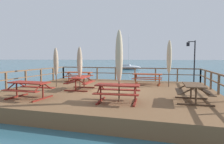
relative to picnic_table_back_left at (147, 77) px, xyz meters
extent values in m
plane|color=#2D5B6B|center=(-2.07, -2.84, -1.17)|extent=(600.00, 600.00, 0.00)
cube|color=brown|center=(-2.07, -2.84, -0.87)|extent=(12.22, 10.27, 0.61)
cube|color=brown|center=(-2.07, 2.15, 0.49)|extent=(11.92, 0.09, 0.08)
cube|color=brown|center=(-2.07, 2.15, 0.02)|extent=(11.92, 0.07, 0.06)
cube|color=brown|center=(-8.03, 2.15, -0.04)|extent=(0.10, 0.10, 1.05)
cube|color=brown|center=(-6.33, 2.15, -0.04)|extent=(0.10, 0.10, 1.05)
cube|color=brown|center=(-4.63, 2.15, -0.04)|extent=(0.10, 0.10, 1.05)
cube|color=brown|center=(-2.92, 2.15, -0.04)|extent=(0.10, 0.10, 1.05)
cube|color=brown|center=(-1.22, 2.15, -0.04)|extent=(0.10, 0.10, 1.05)
cube|color=brown|center=(0.48, 2.15, -0.04)|extent=(0.10, 0.10, 1.05)
cube|color=brown|center=(2.18, 2.15, -0.04)|extent=(0.10, 0.10, 1.05)
cube|color=brown|center=(3.89, 2.15, -0.04)|extent=(0.10, 0.10, 1.05)
cube|color=brown|center=(-8.03, -2.84, 0.49)|extent=(0.09, 9.97, 0.08)
cube|color=brown|center=(-8.03, -2.84, 0.02)|extent=(0.07, 9.97, 0.06)
cube|color=brown|center=(-8.03, -4.50, -0.04)|extent=(0.10, 0.10, 1.05)
cube|color=brown|center=(-8.03, -2.84, -0.04)|extent=(0.10, 0.10, 1.05)
cube|color=brown|center=(-8.03, -1.17, -0.04)|extent=(0.10, 0.10, 1.05)
cube|color=brown|center=(-8.03, 0.49, -0.04)|extent=(0.10, 0.10, 1.05)
cube|color=brown|center=(-8.03, 2.15, -0.04)|extent=(0.10, 0.10, 1.05)
cube|color=brown|center=(3.89, -2.84, 0.49)|extent=(0.09, 9.97, 0.08)
cube|color=brown|center=(3.89, -2.84, 0.02)|extent=(0.07, 9.97, 0.06)
cube|color=brown|center=(3.89, -2.84, -0.04)|extent=(0.10, 0.10, 1.05)
cube|color=brown|center=(3.89, -1.17, -0.04)|extent=(0.10, 0.10, 1.05)
cube|color=brown|center=(3.89, 0.49, -0.04)|extent=(0.10, 0.10, 1.05)
cube|color=brown|center=(3.89, 2.15, -0.04)|extent=(0.10, 0.10, 1.05)
cube|color=#993819|center=(0.00, 0.00, 0.18)|extent=(2.06, 0.82, 0.05)
cube|color=#993819|center=(-0.02, -0.56, -0.12)|extent=(2.04, 0.34, 0.04)
cube|color=#993819|center=(0.02, 0.56, -0.12)|extent=(2.04, 0.34, 0.04)
cube|color=maroon|center=(-0.84, 0.02, -0.53)|extent=(0.12, 1.40, 0.06)
cylinder|color=maroon|center=(-0.84, 0.02, -0.19)|extent=(0.07, 0.07, 0.74)
cylinder|color=maroon|center=(-0.85, -0.26, 0.03)|extent=(0.07, 0.63, 0.37)
cylinder|color=maroon|center=(-0.83, 0.30, 0.03)|extent=(0.07, 0.63, 0.37)
cube|color=maroon|center=(0.84, -0.02, -0.53)|extent=(0.12, 1.40, 0.06)
cylinder|color=maroon|center=(0.84, -0.02, -0.19)|extent=(0.07, 0.07, 0.74)
cylinder|color=maroon|center=(0.83, -0.30, 0.03)|extent=(0.07, 0.63, 0.37)
cylinder|color=maroon|center=(0.85, 0.26, 0.03)|extent=(0.07, 0.63, 0.37)
cube|color=maroon|center=(-3.73, -3.31, 0.18)|extent=(0.89, 1.80, 0.05)
cube|color=maroon|center=(-3.17, -3.27, -0.12)|extent=(0.41, 1.76, 0.04)
cube|color=maroon|center=(-4.28, -3.35, -0.12)|extent=(0.41, 1.76, 0.04)
cube|color=maroon|center=(-3.67, -4.00, -0.53)|extent=(1.40, 0.19, 0.06)
cylinder|color=maroon|center=(-3.67, -4.00, -0.19)|extent=(0.07, 0.07, 0.74)
cylinder|color=maroon|center=(-3.39, -3.98, 0.03)|extent=(0.63, 0.10, 0.37)
cylinder|color=maroon|center=(-3.95, -4.02, 0.03)|extent=(0.63, 0.10, 0.37)
cube|color=maroon|center=(-3.78, -2.62, -0.53)|extent=(1.40, 0.19, 0.06)
cylinder|color=maroon|center=(-3.78, -2.62, -0.19)|extent=(0.07, 0.07, 0.74)
cylinder|color=maroon|center=(-3.50, -2.60, 0.03)|extent=(0.63, 0.10, 0.37)
cylinder|color=maroon|center=(-4.06, -2.64, 0.03)|extent=(0.63, 0.10, 0.37)
cube|color=maroon|center=(-4.97, -6.21, 0.18)|extent=(1.91, 0.84, 0.05)
cube|color=maroon|center=(-4.99, -6.77, -0.12)|extent=(1.89, 0.36, 0.04)
cube|color=maroon|center=(-4.94, -5.65, -0.12)|extent=(1.89, 0.36, 0.04)
cube|color=maroon|center=(-5.72, -6.18, -0.53)|extent=(0.14, 1.40, 0.06)
cylinder|color=maroon|center=(-5.72, -6.18, -0.19)|extent=(0.07, 0.07, 0.74)
cylinder|color=maroon|center=(-5.73, -6.46, 0.03)|extent=(0.08, 0.63, 0.37)
cylinder|color=maroon|center=(-5.71, -5.90, 0.03)|extent=(0.08, 0.63, 0.37)
cube|color=maroon|center=(-4.21, -6.24, -0.53)|extent=(0.14, 1.40, 0.06)
cylinder|color=maroon|center=(-4.21, -6.24, -0.19)|extent=(0.07, 0.07, 0.74)
cylinder|color=maroon|center=(-4.22, -6.52, 0.03)|extent=(0.08, 0.63, 0.37)
cylinder|color=maroon|center=(-4.20, -5.96, 0.03)|extent=(0.08, 0.63, 0.37)
cube|color=maroon|center=(-0.76, -5.87, 0.18)|extent=(1.91, 0.89, 0.05)
cube|color=maroon|center=(-0.72, -6.42, -0.12)|extent=(1.88, 0.41, 0.04)
cube|color=maroon|center=(-0.80, -5.31, -0.12)|extent=(1.88, 0.41, 0.04)
cube|color=maroon|center=(-1.51, -5.92, -0.53)|extent=(0.18, 1.40, 0.06)
cylinder|color=maroon|center=(-1.51, -5.92, -0.19)|extent=(0.07, 0.07, 0.74)
cylinder|color=maroon|center=(-1.49, -6.20, 0.03)|extent=(0.10, 0.63, 0.37)
cylinder|color=maroon|center=(-1.53, -5.64, 0.03)|extent=(0.10, 0.63, 0.37)
cube|color=maroon|center=(-0.01, -5.81, -0.53)|extent=(0.18, 1.40, 0.06)
cylinder|color=maroon|center=(-0.01, -5.81, -0.19)|extent=(0.07, 0.07, 0.74)
cylinder|color=maroon|center=(0.01, -6.09, 0.03)|extent=(0.10, 0.63, 0.37)
cylinder|color=maroon|center=(-0.03, -5.53, 0.03)|extent=(0.10, 0.63, 0.37)
cube|color=#993819|center=(-5.52, 0.25, 0.18)|extent=(2.15, 0.89, 0.05)
cube|color=#993819|center=(-5.48, -0.31, -0.12)|extent=(2.12, 0.41, 0.04)
cube|color=#993819|center=(-5.55, 0.81, -0.12)|extent=(2.12, 0.41, 0.04)
cube|color=maroon|center=(-6.39, 0.20, -0.53)|extent=(0.17, 1.40, 0.06)
cylinder|color=maroon|center=(-6.39, 0.20, -0.19)|extent=(0.07, 0.07, 0.74)
cylinder|color=maroon|center=(-6.37, -0.08, 0.03)|extent=(0.10, 0.63, 0.37)
cylinder|color=maroon|center=(-6.41, 0.47, 0.03)|extent=(0.10, 0.63, 0.37)
cube|color=maroon|center=(-4.65, 0.31, -0.53)|extent=(0.17, 1.40, 0.06)
cylinder|color=maroon|center=(-4.65, 0.31, -0.19)|extent=(0.07, 0.07, 0.74)
cylinder|color=maroon|center=(-4.63, 0.03, 0.03)|extent=(0.10, 0.63, 0.37)
cylinder|color=maroon|center=(-4.66, 0.59, 0.03)|extent=(0.10, 0.63, 0.37)
cube|color=brown|center=(2.37, -4.96, 0.18)|extent=(0.77, 1.70, 0.05)
cube|color=brown|center=(2.93, -4.96, -0.12)|extent=(0.29, 1.69, 0.04)
cube|color=brown|center=(1.81, -4.97, -0.12)|extent=(0.29, 1.69, 0.04)
cube|color=#432F1F|center=(2.37, -5.63, -0.53)|extent=(1.40, 0.09, 0.06)
cylinder|color=#432F1F|center=(2.37, -5.63, -0.19)|extent=(0.07, 0.07, 0.74)
cylinder|color=#432F1F|center=(2.65, -5.63, 0.03)|extent=(0.63, 0.06, 0.37)
cylinder|color=#432F1F|center=(2.09, -5.63, 0.03)|extent=(0.63, 0.06, 0.37)
cube|color=#432F1F|center=(2.37, -4.30, -0.53)|extent=(1.40, 0.09, 0.06)
cylinder|color=#432F1F|center=(2.37, -4.30, -0.19)|extent=(0.07, 0.07, 0.74)
cylinder|color=#432F1F|center=(2.65, -4.30, 0.03)|extent=(0.63, 0.06, 0.37)
cylinder|color=#432F1F|center=(2.09, -4.30, 0.03)|extent=(0.63, 0.06, 0.37)
cylinder|color=#4C3828|center=(1.46, -0.75, 0.89)|extent=(0.06, 0.06, 2.91)
ellipsoid|color=#CCB793|center=(1.46, -0.75, 1.41)|extent=(0.32, 0.32, 2.21)
cylinder|color=#7A6E58|center=(1.46, -0.75, 1.24)|extent=(0.21, 0.21, 0.05)
cone|color=#4C3828|center=(1.46, -0.75, 2.41)|extent=(0.10, 0.10, 0.14)
cylinder|color=#4C3828|center=(-3.73, -3.32, 0.66)|extent=(0.06, 0.06, 2.44)
ellipsoid|color=tan|center=(-3.73, -3.32, 1.09)|extent=(0.32, 0.32, 1.85)
cylinder|color=#685B4C|center=(-3.73, -3.32, 0.95)|extent=(0.21, 0.21, 0.05)
cone|color=#4C3828|center=(-3.73, -3.32, 1.94)|extent=(0.10, 0.10, 0.14)
cylinder|color=#4C3828|center=(-5.74, -2.69, 0.66)|extent=(0.06, 0.06, 2.44)
ellipsoid|color=tan|center=(-5.74, -2.69, 1.09)|extent=(0.32, 0.32, 1.85)
cylinder|color=#685B4C|center=(-5.74, -2.69, 0.95)|extent=(0.21, 0.21, 0.05)
cone|color=#4C3828|center=(-5.74, -2.69, 1.94)|extent=(0.10, 0.10, 0.14)
cylinder|color=#4C3828|center=(-0.71, -5.82, 0.90)|extent=(0.06, 0.06, 2.92)
ellipsoid|color=#CCB793|center=(-0.71, -5.82, 1.41)|extent=(0.32, 0.32, 2.22)
cylinder|color=#7A6E58|center=(-0.71, -5.82, 1.25)|extent=(0.21, 0.21, 0.05)
cone|color=#4C3828|center=(-0.71, -5.82, 2.43)|extent=(0.10, 0.10, 0.14)
cylinder|color=black|center=(3.34, 1.60, 1.04)|extent=(0.09, 0.09, 3.20)
cylinder|color=black|center=(3.08, 1.50, 2.56)|extent=(0.53, 0.26, 0.06)
cube|color=black|center=(2.82, 1.40, 2.36)|extent=(0.20, 0.20, 0.28)
sphere|color=#F4E08C|center=(2.82, 1.40, 2.36)|extent=(0.14, 0.14, 0.14)
ellipsoid|color=silver|center=(-6.79, 27.99, -0.72)|extent=(6.04, 1.84, 0.90)
cube|color=silver|center=(-7.09, 28.00, -0.23)|extent=(1.83, 1.14, 0.36)
cylinder|color=silver|center=(-6.49, 27.98, 3.05)|extent=(0.10, 0.10, 7.00)
camera|label=1|loc=(1.12, -13.54, 1.32)|focal=29.92mm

